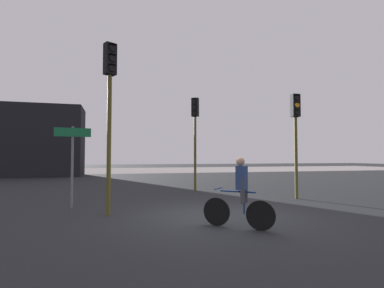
{
  "coord_description": "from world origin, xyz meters",
  "views": [
    {
      "loc": [
        -2.85,
        -7.81,
        1.62
      ],
      "look_at": [
        0.5,
        5.0,
        2.2
      ],
      "focal_mm": 28.0,
      "sensor_mm": 36.0,
      "label": 1
    }
  ],
  "objects_px": {
    "traffic_light_near_left": "(110,96)",
    "cyclist": "(240,192)",
    "traffic_light_near_right": "(296,125)",
    "traffic_light_center": "(195,126)",
    "direction_sign_post": "(72,155)"
  },
  "relations": [
    {
      "from": "traffic_light_near_left",
      "to": "traffic_light_near_right",
      "type": "relative_size",
      "value": 1.18
    },
    {
      "from": "traffic_light_center",
      "to": "traffic_light_near_right",
      "type": "bearing_deg",
      "value": 166.11
    },
    {
      "from": "cyclist",
      "to": "direction_sign_post",
      "type": "bearing_deg",
      "value": 88.91
    },
    {
      "from": "traffic_light_near_right",
      "to": "cyclist",
      "type": "distance_m",
      "value": 6.05
    },
    {
      "from": "cyclist",
      "to": "traffic_light_near_right",
      "type": "bearing_deg",
      "value": -4.43
    },
    {
      "from": "traffic_light_near_left",
      "to": "traffic_light_near_right",
      "type": "height_order",
      "value": "traffic_light_near_left"
    },
    {
      "from": "traffic_light_near_left",
      "to": "direction_sign_post",
      "type": "xyz_separation_m",
      "value": [
        -1.14,
        1.43,
        -1.66
      ]
    },
    {
      "from": "direction_sign_post",
      "to": "cyclist",
      "type": "relative_size",
      "value": 1.6
    },
    {
      "from": "traffic_light_center",
      "to": "cyclist",
      "type": "xyz_separation_m",
      "value": [
        -0.99,
        -7.57,
        -2.3
      ]
    },
    {
      "from": "direction_sign_post",
      "to": "traffic_light_center",
      "type": "bearing_deg",
      "value": -150.59
    },
    {
      "from": "traffic_light_center",
      "to": "direction_sign_post",
      "type": "relative_size",
      "value": 1.73
    },
    {
      "from": "traffic_light_near_right",
      "to": "cyclist",
      "type": "bearing_deg",
      "value": 45.56
    },
    {
      "from": "traffic_light_near_left",
      "to": "cyclist",
      "type": "distance_m",
      "value": 4.55
    },
    {
      "from": "traffic_light_center",
      "to": "cyclist",
      "type": "distance_m",
      "value": 7.98
    },
    {
      "from": "traffic_light_near_left",
      "to": "direction_sign_post",
      "type": "bearing_deg",
      "value": -79.24
    }
  ]
}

